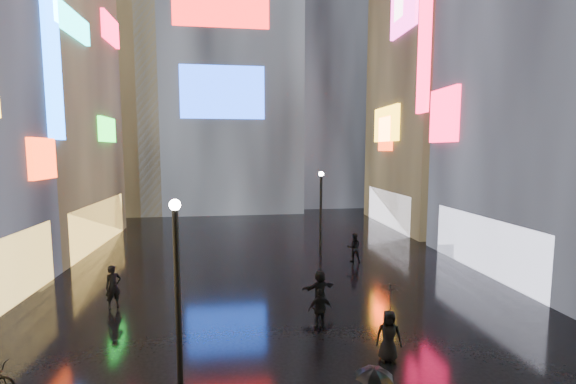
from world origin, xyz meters
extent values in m
plane|color=black|center=(0.00, 20.00, 0.00)|extent=(140.00, 140.00, 0.00)
cube|color=#FF340C|center=(-10.85, 18.32, 6.06)|extent=(0.25, 2.24, 1.94)
cube|color=#1463FF|center=(-10.85, 20.00, 11.00)|extent=(0.25, 1.40, 8.00)
cube|color=black|center=(-16.00, 26.00, 11.00)|extent=(10.00, 12.00, 22.00)
cube|color=#FFC659|center=(-11.10, 26.00, 1.50)|extent=(0.20, 10.00, 3.00)
cube|color=#1AEB2E|center=(-10.85, 27.82, 7.91)|extent=(0.25, 3.00, 1.71)
cube|color=#1AF8F1|center=(-10.85, 22.61, 13.61)|extent=(0.25, 4.84, 1.37)
cube|color=#FF0C38|center=(-10.85, 29.70, 15.31)|extent=(0.25, 3.32, 1.94)
cube|color=white|center=(11.10, 17.00, 1.50)|extent=(0.20, 9.00, 3.00)
cube|color=#FF0C38|center=(10.85, 21.12, 8.58)|extent=(0.25, 2.99, 3.26)
cube|color=#FF0C38|center=(10.85, 24.00, 14.00)|extent=(0.25, 1.40, 10.00)
cube|color=black|center=(16.00, 30.00, 14.00)|extent=(10.00, 12.00, 28.00)
cube|color=white|center=(11.10, 30.00, 1.50)|extent=(0.20, 9.00, 3.00)
cube|color=yellow|center=(10.85, 30.32, 8.66)|extent=(0.25, 4.92, 2.91)
cube|color=#FF32B7|center=(10.85, 27.51, 17.02)|extent=(0.25, 4.36, 3.46)
cube|color=#FF340C|center=(10.85, 30.44, 7.84)|extent=(0.25, 2.63, 2.87)
cube|color=#1AEB2E|center=(10.85, 28.19, 17.94)|extent=(0.25, 1.69, 2.90)
cube|color=black|center=(-3.00, 44.00, 21.00)|extent=(16.00, 14.00, 42.00)
cube|color=#194CFF|center=(-3.00, 36.90, 12.00)|extent=(8.00, 0.20, 5.00)
cube|color=black|center=(9.00, 46.00, 17.00)|extent=(12.00, 12.00, 34.00)
cube|color=black|center=(-14.00, 42.00, 13.00)|extent=(10.00, 10.00, 26.00)
cylinder|color=black|center=(-3.36, 8.86, 2.50)|extent=(0.16, 0.16, 5.00)
sphere|color=white|center=(-3.36, 8.86, 5.05)|extent=(0.30, 0.30, 0.30)
cylinder|color=black|center=(3.28, 21.40, 2.50)|extent=(0.16, 0.16, 5.00)
sphere|color=white|center=(3.28, 21.40, 5.05)|extent=(0.30, 0.30, 0.30)
imported|color=black|center=(1.13, 11.77, 0.76)|extent=(0.93, 0.47, 1.52)
imported|color=black|center=(2.78, 9.49, 0.79)|extent=(0.87, 0.67, 1.59)
imported|color=black|center=(1.53, 13.65, 0.79)|extent=(1.54, 0.86, 1.58)
imported|color=black|center=(-6.86, 14.86, 0.88)|extent=(0.77, 0.72, 1.77)
imported|color=black|center=(4.93, 19.92, 0.83)|extent=(0.89, 0.73, 1.66)
imported|color=black|center=(0.83, 5.53, 1.95)|extent=(0.90, 0.90, 0.63)
imported|color=black|center=(2.78, 9.49, 2.01)|extent=(1.24, 1.25, 0.85)
camera|label=1|loc=(-1.77, -1.23, 6.44)|focal=24.00mm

